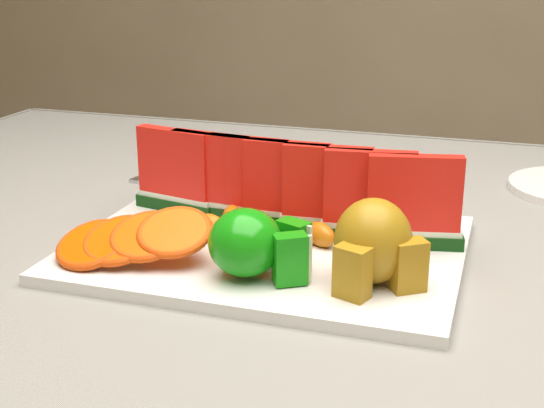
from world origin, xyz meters
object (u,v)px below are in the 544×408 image
Objects in this scene: pear_cluster at (374,244)px; platter at (268,248)px; apple_cluster at (253,244)px; fork at (175,166)px.

platter is at bearing 152.45° from pear_cluster.
platter is 0.09m from apple_cluster.
platter is at bearing -49.51° from fork.
apple_cluster is at bearing -169.67° from pear_cluster.
platter is 3.88× the size of apple_cluster.
apple_cluster reaches higher than platter.
platter reaches higher than fork.
pear_cluster reaches higher than platter.
apple_cluster reaches higher than fork.
fork is at bearing 130.49° from platter.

